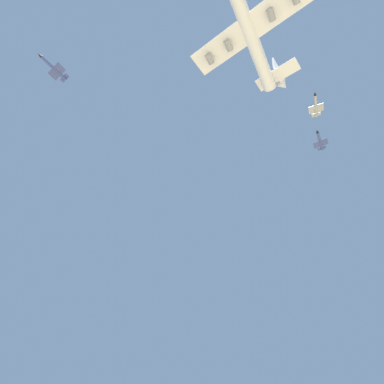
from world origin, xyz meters
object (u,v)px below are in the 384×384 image
chase_jet_lead (54,68)px  chase_jet_right_wing (320,141)px  carrier_jet (248,27)px  chase_jet_left_wing (316,106)px

chase_jet_lead → chase_jet_right_wing: (-139.03, 37.15, 9.35)m
carrier_jet → chase_jet_left_wing: 57.33m
chase_jet_left_wing → chase_jet_right_wing: bearing=-179.6°
carrier_jet → chase_jet_right_wing: (-72.36, -22.39, -4.97)m
chase_jet_lead → chase_jet_left_wing: size_ratio=1.11×
chase_jet_lead → chase_jet_left_wing: bearing=138.9°
carrier_jet → chase_jet_lead: carrier_jet is taller
chase_jet_lead → chase_jet_right_wing: size_ratio=1.04×
carrier_jet → chase_jet_lead: bearing=-60.3°
chase_jet_lead → chase_jet_left_wing: (-123.18, 49.88, 14.44)m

